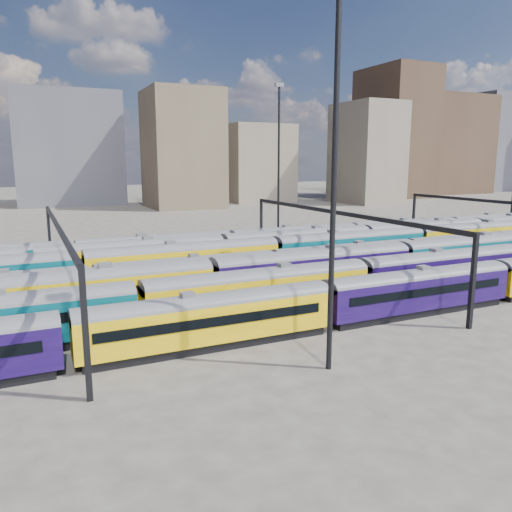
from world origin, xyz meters
name	(u,v)px	position (x,y,z in m)	size (l,w,h in m)	color
ground	(257,287)	(0.00, 0.00, 0.00)	(500.00, 500.00, 0.00)	#433E39
rake_0	(325,299)	(-0.90, -15.00, 2.56)	(118.65, 2.89, 4.87)	black
rake_1	(360,276)	(6.30, -10.00, 2.75)	(127.60, 3.11, 5.24)	black
rake_2	(314,266)	(4.20, -5.00, 2.94)	(113.26, 3.32, 5.60)	black
rake_3	(189,271)	(-7.74, 0.00, 2.48)	(96.04, 2.82, 4.73)	black
rake_4	(351,244)	(15.86, 5.00, 2.90)	(156.62, 3.27, 5.52)	black
rake_5	(134,254)	(-11.36, 10.00, 2.86)	(154.47, 3.23, 5.44)	black
rake_6	(295,237)	(13.11, 15.00, 2.64)	(102.04, 2.99, 5.03)	black
gantry_1	(58,237)	(-20.00, 0.00, 6.79)	(0.35, 40.35, 8.03)	black
gantry_2	(335,221)	(10.00, 0.00, 6.79)	(0.35, 40.35, 8.03)	black
mast_2	(335,155)	(-5.00, -22.00, 13.97)	(1.40, 0.50, 25.60)	black
mast_3	(279,159)	(15.00, 24.00, 13.97)	(1.40, 0.50, 25.60)	black
skyline	(390,142)	(104.75, 105.73, 20.83)	(399.22, 60.48, 50.03)	#665B4C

